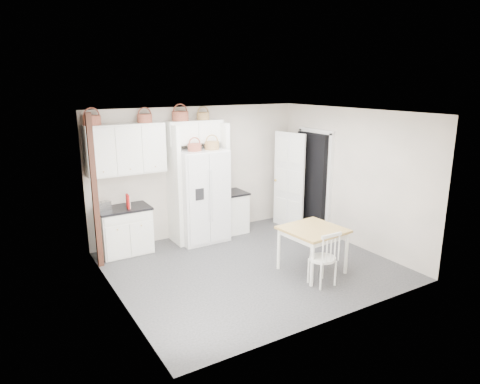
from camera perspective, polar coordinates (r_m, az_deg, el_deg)
floor at (r=7.45m, az=1.47°, el=-9.83°), size 4.50×4.50×0.00m
ceiling at (r=6.80m, az=1.61°, el=10.56°), size 4.50×4.50×0.00m
wall_back at (r=8.72m, az=-5.56°, el=2.74°), size 4.50×0.00×4.50m
wall_left at (r=6.14m, az=-16.46°, el=-2.82°), size 0.00×4.00×4.00m
wall_right at (r=8.41m, az=14.58°, el=1.90°), size 0.00×4.00×4.00m
refrigerator at (r=8.40m, az=-5.25°, el=-0.47°), size 0.94×0.75×1.81m
base_cab_left at (r=8.12m, az=-15.09°, el=-5.08°), size 0.89×0.57×0.83m
base_cab_right at (r=8.97m, az=-0.92°, el=-2.73°), size 0.47×0.56×0.82m
dining_table at (r=7.22m, az=9.60°, el=-7.61°), size 0.97×0.97×0.75m
windsor_chair at (r=6.77m, az=10.95°, el=-8.70°), size 0.42×0.38×0.86m
counter_left at (r=7.99m, az=-15.29°, el=-2.15°), size 0.93×0.60×0.04m
counter_right at (r=8.85m, az=-0.93°, el=-0.09°), size 0.50×0.60×0.04m
toaster at (r=7.88m, az=-17.74°, el=-1.81°), size 0.27×0.20×0.16m
cookbook_red at (r=7.90m, az=-14.74°, el=-1.22°), size 0.05×0.17×0.25m
cookbook_cream at (r=7.90m, az=-14.64°, el=-1.30°), size 0.04×0.15×0.22m
basket_upper_a at (r=7.74m, az=-19.13°, el=9.02°), size 0.29×0.29×0.17m
basket_upper_c at (r=7.99m, az=-12.58°, el=9.56°), size 0.27×0.27×0.15m
basket_bridge_a at (r=8.23m, az=-7.96°, el=9.98°), size 0.31×0.31×0.18m
basket_bridge_b at (r=8.43m, az=-4.94°, el=10.06°), size 0.25×0.25×0.14m
basket_fridge_a at (r=8.05m, az=-6.07°, el=5.95°), size 0.26×0.26×0.14m
basket_fridge_b at (r=8.20m, az=-3.77°, el=6.21°), size 0.29×0.29×0.15m
upper_cabinet at (r=7.93m, az=-14.98°, el=5.55°), size 1.40×0.34×0.90m
bridge_cabinet at (r=8.37m, az=-6.13°, el=7.96°), size 1.12×0.34×0.45m
fridge_panel_left at (r=8.22m, az=-8.78°, el=0.85°), size 0.08×0.60×2.30m
fridge_panel_right at (r=8.65m, az=-2.53°, el=1.68°), size 0.08×0.60×2.30m
trim_post at (r=7.42m, az=-18.80°, el=-0.05°), size 0.09×0.09×2.60m
doorway_void at (r=9.12m, az=9.61°, el=1.35°), size 0.18×0.85×2.05m
door_slab at (r=9.15m, az=6.53°, el=1.50°), size 0.21×0.79×2.05m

